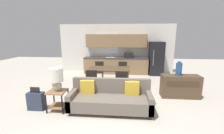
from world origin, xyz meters
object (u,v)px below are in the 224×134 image
at_px(vase, 179,69).
at_px(table_lamp, 56,78).
at_px(dining_table, 109,70).
at_px(dining_chair_far_left, 99,70).
at_px(dining_chair_near_right, 121,81).
at_px(refrigerator, 156,58).
at_px(suitcase, 36,101).
at_px(couch, 110,99).
at_px(dining_chair_near_left, 92,80).
at_px(side_table, 58,97).
at_px(dining_chair_far_right, 122,70).
at_px(credenza, 180,86).

bearing_deg(vase, table_lamp, -160.76).
xyz_separation_m(dining_table, table_lamp, (-1.21, -2.16, 0.24)).
bearing_deg(dining_chair_far_left, dining_chair_near_right, -58.14).
bearing_deg(refrigerator, suitcase, -134.06).
relative_size(couch, dining_chair_near_left, 2.55).
relative_size(dining_table, dining_chair_near_right, 1.90).
xyz_separation_m(dining_table, vase, (2.47, -0.88, 0.28)).
xyz_separation_m(table_lamp, suitcase, (-0.64, -0.03, -0.69)).
xyz_separation_m(refrigerator, couch, (-2.04, -4.14, -0.54)).
height_order(table_lamp, dining_chair_far_left, table_lamp).
xyz_separation_m(dining_chair_near_left, suitcase, (-1.32, -1.39, -0.24)).
distance_m(refrigerator, side_table, 5.56).
bearing_deg(dining_chair_far_right, couch, -90.73).
xyz_separation_m(dining_table, suitcase, (-1.85, -2.19, -0.45)).
height_order(side_table, dining_chair_far_right, dining_chair_far_right).
bearing_deg(side_table, couch, 4.94).
bearing_deg(table_lamp, vase, 19.24).
distance_m(dining_table, credenza, 2.72).
relative_size(dining_table, dining_chair_near_left, 1.90).
relative_size(dining_chair_far_left, dining_chair_near_right, 1.00).
bearing_deg(table_lamp, side_table, -178.53).
height_order(refrigerator, side_table, refrigerator).
distance_m(dining_chair_far_left, dining_chair_near_right, 1.96).
bearing_deg(dining_table, suitcase, -130.18).
height_order(couch, dining_chair_far_left, dining_chair_far_left).
xyz_separation_m(table_lamp, dining_chair_near_left, (0.68, 1.36, -0.45)).
relative_size(refrigerator, couch, 0.78).
bearing_deg(table_lamp, credenza, 18.48).
bearing_deg(refrigerator, dining_chair_far_left, -154.99).
height_order(dining_table, suitcase, dining_table).
bearing_deg(refrigerator, dining_chair_far_right, -143.84).
xyz_separation_m(dining_table, couch, (0.26, -2.03, -0.37)).
xyz_separation_m(side_table, suitcase, (-0.63, -0.03, -0.12)).
bearing_deg(table_lamp, refrigerator, 50.48).
height_order(side_table, dining_chair_far_left, dining_chair_far_left).
bearing_deg(side_table, dining_chair_far_left, 76.95).
bearing_deg(credenza, refrigerator, 94.55).
bearing_deg(side_table, suitcase, -177.22).
relative_size(dining_table, suitcase, 2.51).
bearing_deg(refrigerator, table_lamp, -129.52).
relative_size(dining_table, credenza, 1.34).
height_order(side_table, suitcase, suitcase).
bearing_deg(dining_chair_far_right, refrigerator, 41.06).
height_order(dining_table, dining_chair_near_left, dining_chair_near_left).
xyz_separation_m(side_table, dining_chair_far_right, (1.77, 2.98, 0.12)).
distance_m(side_table, table_lamp, 0.57).
height_order(vase, suitcase, vase).
bearing_deg(suitcase, credenza, 16.31).
xyz_separation_m(refrigerator, side_table, (-3.53, -4.27, -0.50)).
height_order(dining_chair_far_left, suitcase, dining_chair_far_left).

